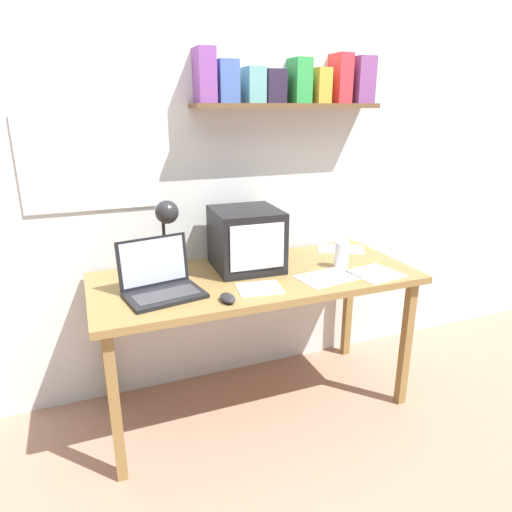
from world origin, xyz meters
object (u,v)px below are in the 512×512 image
Objects in this scene: laptop at (160,280)px; crt_monitor at (246,239)px; printed_handout at (260,288)px; open_notebook at (376,274)px; loose_paper_near_laptop at (327,277)px; corner_desk at (256,287)px; juice_glass at (341,256)px; desk_lamp at (167,224)px; loose_paper_near_monitor at (341,249)px; computer_mouse at (228,298)px.

crt_monitor is at bearing 9.98° from laptop.
printed_handout is 0.62m from open_notebook.
open_notebook is (0.57, -0.33, -0.15)m from crt_monitor.
loose_paper_near_laptop is (-0.25, 0.04, 0.00)m from open_notebook.
loose_paper_near_laptop is at bearing -27.61° from corner_desk.
juice_glass is 0.52m from printed_handout.
loose_paper_near_monitor is at bearing -3.97° from desk_lamp.
desk_lamp is 1.06m from open_notebook.
loose_paper_near_laptop is (0.80, -0.11, -0.06)m from laptop.
corner_desk is at bearing -26.84° from desk_lamp.
printed_handout is at bearing -106.12° from corner_desk.
loose_paper_near_laptop is (0.31, -0.16, 0.07)m from corner_desk.
printed_handout is 0.77m from loose_paper_near_monitor.
computer_mouse reaches higher than corner_desk.
laptop is 1.06m from open_notebook.
computer_mouse is 0.80m from open_notebook.
corner_desk is at bearing 47.89° from computer_mouse.
open_notebook is at bearing 3.68° from computer_mouse.
crt_monitor reaches higher than printed_handout.
corner_desk is at bearing 160.10° from open_notebook.
juice_glass is (0.46, -0.05, 0.13)m from corner_desk.
corner_desk is 0.54m from desk_lamp.
corner_desk is 0.66m from loose_paper_near_monitor.
printed_handout is 0.72× the size of loose_paper_near_laptop.
corner_desk is at bearing -160.90° from loose_paper_near_monitor.
desk_lamp is at bearing -175.58° from loose_paper_near_monitor.
laptop is 2.71× the size of juice_glass.
crt_monitor is 1.64× the size of printed_handout.
corner_desk is 0.50m from laptop.
juice_glass is at bearing -121.16° from loose_paper_near_monitor.
open_notebook is (0.57, -0.20, 0.07)m from corner_desk.
corner_desk is 11.79× the size of juice_glass.
laptop reaches higher than computer_mouse.
printed_handout is at bearing -149.81° from loose_paper_near_monitor.
desk_lamp is 1.48× the size of open_notebook.
juice_glass is at bearing -10.46° from laptop.
computer_mouse is 0.48× the size of printed_handout.
desk_lamp reaches higher than crt_monitor.
juice_glass reaches higher than loose_paper_near_laptop.
laptop is at bearing 172.03° from open_notebook.
corner_desk is 0.35m from computer_mouse.
juice_glass is 1.27× the size of computer_mouse.
crt_monitor is at bearing 81.51° from printed_handout.
open_notebook is (1.05, -0.15, -0.06)m from laptop.
crt_monitor is 0.34m from printed_handout.
computer_mouse is at bearing -176.32° from open_notebook.
loose_paper_near_monitor is at bearing 58.84° from juice_glass.
crt_monitor reaches higher than open_notebook.
crt_monitor is 0.52m from laptop.
crt_monitor is at bearing 137.98° from loose_paper_near_laptop.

